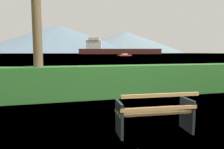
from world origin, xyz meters
TOP-DOWN VIEW (x-y plane):
  - ground_plane at (0.00, 0.00)m, footprint 1400.00×1400.00m
  - water_surface at (0.00, 306.89)m, footprint 620.00×620.00m
  - park_bench at (-0.00, -0.06)m, footprint 1.55×0.66m
  - hedge_row at (0.00, 3.46)m, footprint 13.40×0.83m
  - cargo_ship_large at (51.02, 193.17)m, footprint 80.47×30.62m
  - fishing_boat_near at (28.10, 87.72)m, footprint 6.79×3.70m
  - distant_hills at (-18.86, 562.29)m, footprint 796.99×428.97m

SIDE VIEW (x-z plane):
  - ground_plane at x=0.00m, z-range 0.00..0.00m
  - water_surface at x=0.00m, z-range 0.00..0.00m
  - fishing_boat_near at x=28.10m, z-range -0.15..0.94m
  - park_bench at x=0.00m, z-range -0.01..0.85m
  - hedge_row at x=0.00m, z-range 0.00..1.14m
  - cargo_ship_large at x=51.02m, z-range -3.50..12.40m
  - distant_hills at x=-18.86m, z-range -2.25..72.11m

